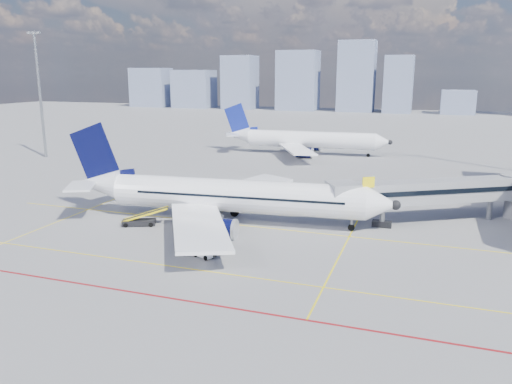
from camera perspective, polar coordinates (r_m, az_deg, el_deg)
ground at (r=52.07m, az=-6.27°, el=-6.13°), size 420.00×420.00×0.00m
apron_markings at (r=49.04m, az=-8.85°, el=-7.47°), size 90.00×35.12×0.01m
jet_bridge at (r=62.68m, az=20.64°, el=0.01°), size 23.55×15.78×6.30m
floodlight_mast_nw at (r=113.69m, az=-23.49°, el=10.47°), size 3.20×0.61×25.45m
distant_skyline at (r=236.97m, az=10.66°, el=11.99°), size 251.44×15.28×31.90m
main_aircraft at (r=59.22m, az=-3.84°, el=-0.41°), size 40.05×34.85×11.70m
second_aircraft at (r=109.69m, az=5.45°, el=5.99°), size 36.95×32.17×10.87m
baggage_tug at (r=48.77m, az=-6.01°, el=-6.70°), size 2.19×1.77×1.34m
cargo_dolly at (r=49.23m, az=-6.34°, el=-5.94°), size 3.80×1.94×2.01m
belt_loader at (r=59.79m, az=-13.10°, el=-3.23°), size 5.39×3.18×2.21m
ramp_worker at (r=50.05m, az=-4.39°, el=-5.71°), size 0.71×0.85×1.97m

